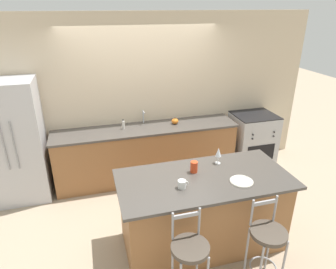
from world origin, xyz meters
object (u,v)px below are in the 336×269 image
object	(u,v)px
bar_stool_near	(190,256)
tumbler_cup	(194,167)
bar_stool_far	(267,241)
refrigerator	(15,142)
dinner_plate	(242,181)
pumpkin_decoration	(175,121)
wine_glass	(218,152)
coffee_mug	(182,184)
soap_bottle	(123,125)
oven_range	(252,139)

from	to	relation	value
bar_stool_near	tumbler_cup	bearing A→B (deg)	68.18
bar_stool_near	bar_stool_far	size ratio (longest dim) A/B	1.00
tumbler_cup	refrigerator	bearing A→B (deg)	145.08
bar_stool_far	dinner_plate	world-z (taller)	bar_stool_far
bar_stool_far	pumpkin_decoration	world-z (taller)	pumpkin_decoration
bar_stool_near	dinner_plate	size ratio (longest dim) A/B	3.82
bar_stool_far	wine_glass	world-z (taller)	wine_glass
wine_glass	tumbler_cup	xyz separation A→B (m)	(-0.36, -0.12, -0.08)
bar_stool_far	tumbler_cup	world-z (taller)	tumbler_cup
bar_stool_far	wine_glass	size ratio (longest dim) A/B	4.71
refrigerator	pumpkin_decoration	distance (m)	2.47
bar_stool_near	wine_glass	distance (m)	1.32
coffee_mug	tumbler_cup	distance (m)	0.37
refrigerator	soap_bottle	size ratio (longest dim) A/B	11.07
wine_glass	refrigerator	bearing A→B (deg)	151.06
refrigerator	coffee_mug	distance (m)	2.69
oven_range	bar_stool_far	xyz separation A→B (m)	(-1.24, -2.42, 0.07)
bar_stool_near	bar_stool_far	distance (m)	0.83
bar_stool_far	coffee_mug	xyz separation A→B (m)	(-0.73, 0.60, 0.44)
coffee_mug	soap_bottle	distance (m)	1.93
dinner_plate	tumbler_cup	size ratio (longest dim) A/B	1.92
bar_stool_far	wine_glass	bearing A→B (deg)	97.43
oven_range	dinner_plate	distance (m)	2.34
wine_glass	pumpkin_decoration	world-z (taller)	wine_glass
oven_range	wine_glass	size ratio (longest dim) A/B	4.58
refrigerator	pumpkin_decoration	world-z (taller)	refrigerator
refrigerator	dinner_plate	world-z (taller)	refrigerator
oven_range	bar_stool_far	size ratio (longest dim) A/B	0.97
bar_stool_near	coffee_mug	distance (m)	0.73
oven_range	bar_stool_near	world-z (taller)	bar_stool_near
refrigerator	bar_stool_far	size ratio (longest dim) A/B	1.85
bar_stool_far	dinner_plate	size ratio (longest dim) A/B	3.82
oven_range	wine_glass	distance (m)	2.07
bar_stool_near	soap_bottle	world-z (taller)	soap_bottle
oven_range	soap_bottle	bearing A→B (deg)	178.42
wine_glass	dinner_plate	bearing A→B (deg)	-80.31
oven_range	bar_stool_far	distance (m)	2.72
dinner_plate	wine_glass	size ratio (longest dim) A/B	1.23
pumpkin_decoration	soap_bottle	world-z (taller)	soap_bottle
bar_stool_near	dinner_plate	distance (m)	1.01
coffee_mug	dinner_plate	bearing A→B (deg)	-5.83
bar_stool_near	bar_stool_far	xyz separation A→B (m)	(0.83, -0.02, 0.00)
dinner_plate	pumpkin_decoration	xyz separation A→B (m)	(-0.19, 1.95, 0.02)
bar_stool_near	tumbler_cup	world-z (taller)	tumbler_cup
coffee_mug	pumpkin_decoration	bearing A→B (deg)	75.43
tumbler_cup	pumpkin_decoration	size ratio (longest dim) A/B	1.17
dinner_plate	coffee_mug	world-z (taller)	coffee_mug
oven_range	dinner_plate	xyz separation A→B (m)	(-1.29, -1.90, 0.48)
bar_stool_near	coffee_mug	xyz separation A→B (m)	(0.10, 0.57, 0.44)
wine_glass	bar_stool_far	bearing A→B (deg)	-82.57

